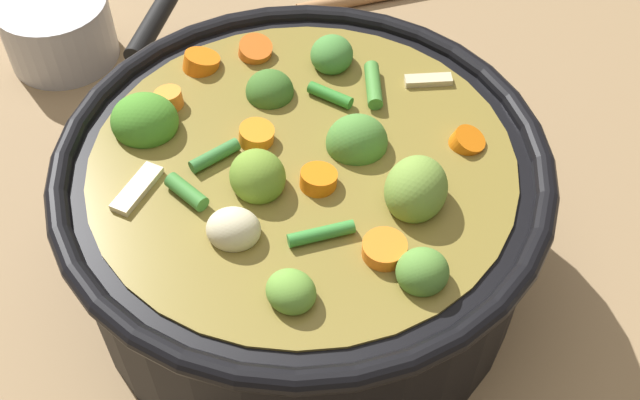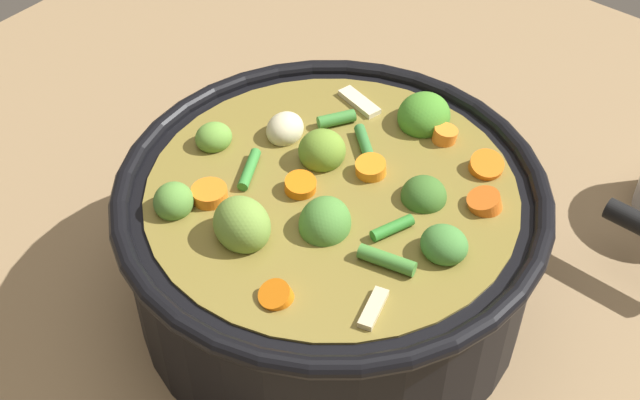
{
  "view_description": "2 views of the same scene",
  "coord_description": "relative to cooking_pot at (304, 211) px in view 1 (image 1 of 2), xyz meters",
  "views": [
    {
      "loc": [
        -0.08,
        0.33,
        0.48
      ],
      "look_at": [
        -0.01,
        0.02,
        0.1
      ],
      "focal_mm": 43.69,
      "sensor_mm": 36.0,
      "label": 1
    },
    {
      "loc": [
        -0.36,
        -0.28,
        0.55
      ],
      "look_at": [
        -0.0,
        0.01,
        0.1
      ],
      "focal_mm": 48.22,
      "sensor_mm": 36.0,
      "label": 2
    }
  ],
  "objects": [
    {
      "name": "small_saucepan",
      "position": [
        0.27,
        -0.19,
        -0.03
      ],
      "size": [
        0.16,
        0.1,
        0.06
      ],
      "color": "#ADADB2",
      "rests_on": "ground_plane"
    },
    {
      "name": "ground_plane",
      "position": [
        -0.0,
        -0.0,
        -0.06
      ],
      "size": [
        1.1,
        1.1,
        0.0
      ],
      "primitive_type": "plane",
      "color": "#8C704C"
    },
    {
      "name": "cooking_pot",
      "position": [
        0.0,
        0.0,
        0.0
      ],
      "size": [
        0.32,
        0.32,
        0.15
      ],
      "color": "black",
      "rests_on": "ground_plane"
    },
    {
      "name": "wooden_spoon",
      "position": [
        -0.05,
        -0.29,
        -0.06
      ],
      "size": [
        0.19,
        0.19,
        0.01
      ],
      "color": "#A17145",
      "rests_on": "ground_plane"
    }
  ]
}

